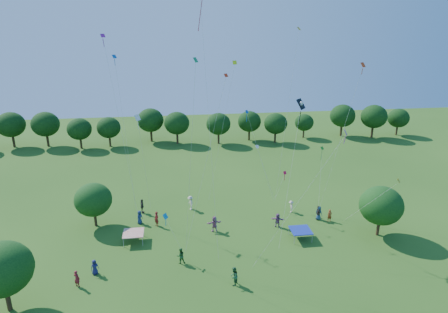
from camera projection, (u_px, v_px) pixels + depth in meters
near_tree_west at (2, 269)px, 31.96m from camera, size 4.90×4.90×6.18m
near_tree_north at (93, 200)px, 45.84m from camera, size 4.27×4.27×5.26m
near_tree_east at (381, 206)px, 43.71m from camera, size 4.73×4.73×5.76m
treeline at (187, 122)px, 77.53m from camera, size 88.01×8.77×6.77m
tent_red_stripe at (133, 233)px, 43.16m from camera, size 2.20×2.20×1.10m
tent_blue at (301, 230)px, 43.75m from camera, size 2.20×2.20×1.10m
crowd_person_0 at (319, 213)px, 48.05m from camera, size 0.91×0.95×1.73m
crowd_person_1 at (77, 278)px, 35.92m from camera, size 0.72×0.64×1.64m
crowd_person_2 at (234, 276)px, 36.11m from camera, size 0.85×1.01×1.80m
crowd_person_3 at (291, 207)px, 49.96m from camera, size 0.60×1.06×1.53m
crowd_person_4 at (142, 206)px, 49.70m from camera, size 0.55×1.11×1.85m
crowd_person_5 at (278, 220)px, 46.39m from camera, size 1.67×1.06×1.68m
crowd_person_6 at (140, 217)px, 47.14m from camera, size 0.83×0.91×1.63m
crowd_person_7 at (157, 219)px, 46.54m from camera, size 0.75×0.80×1.81m
crowd_person_8 at (181, 256)px, 39.40m from camera, size 0.89×0.60×1.65m
crowd_person_9 at (190, 203)px, 50.57m from camera, size 0.80×1.31×1.86m
crowd_person_10 at (318, 213)px, 48.06m from camera, size 0.48×1.05×1.79m
crowd_person_11 at (214, 224)px, 45.38m from camera, size 1.81×0.90×1.86m
crowd_person_12 at (95, 267)px, 37.67m from camera, size 0.86×0.74×1.53m
crowd_person_13 at (330, 215)px, 47.71m from camera, size 0.57×0.37×1.49m
pirate_kite at (301, 107)px, 41.11m from camera, size 3.92×6.42×13.88m
red_high_kite at (203, 42)px, 36.02m from camera, size 1.12×6.17×24.41m
small_kite_0 at (353, 99)px, 43.86m from camera, size 3.35×1.51×17.31m
small_kite_1 at (210, 143)px, 36.29m from camera, size 4.32×0.84×17.16m
small_kite_2 at (227, 101)px, 47.53m from camera, size 3.59×0.97×17.14m
small_kite_3 at (192, 129)px, 33.68m from camera, size 1.47×2.67×18.81m
small_kite_4 at (253, 132)px, 49.51m from camera, size 3.36×2.91×11.08m
small_kite_5 at (326, 162)px, 33.94m from camera, size 7.87×0.63×12.96m
small_kite_6 at (139, 130)px, 44.97m from camera, size 1.17×0.75×11.61m
small_kite_7 at (167, 220)px, 39.67m from camera, size 1.85×2.17×3.33m
small_kite_8 at (284, 177)px, 50.08m from camera, size 1.53×0.59×3.66m
small_kite_9 at (292, 81)px, 49.52m from camera, size 3.51×4.60×20.80m
small_kite_10 at (383, 193)px, 37.77m from camera, size 1.19×8.10×8.27m
small_kite_11 at (321, 158)px, 49.72m from camera, size 1.42×3.43×6.63m
small_kite_12 at (120, 98)px, 46.23m from camera, size 1.77×4.03×17.86m
small_kite_13 at (112, 84)px, 45.92m from camera, size 3.08×4.69×20.13m
small_kite_14 at (261, 159)px, 47.88m from camera, size 2.97×1.65×7.66m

